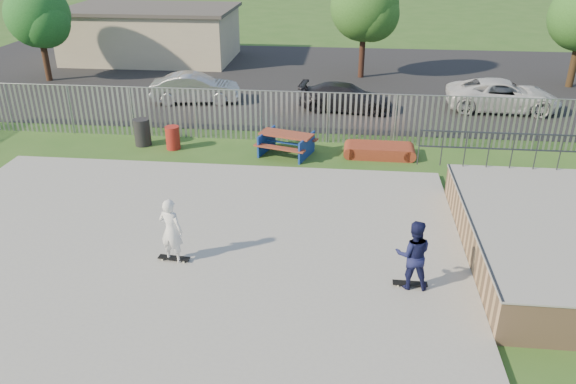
# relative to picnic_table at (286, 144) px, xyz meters

# --- Properties ---
(ground) EXTENTS (120.00, 120.00, 0.00)m
(ground) POSITION_rel_picnic_table_xyz_m (-2.16, -7.56, -0.42)
(ground) COLOR #315F20
(ground) RESTS_ON ground
(concrete_slab) EXTENTS (15.00, 12.00, 0.15)m
(concrete_slab) POSITION_rel_picnic_table_xyz_m (-2.16, -7.56, -0.34)
(concrete_slab) COLOR #9D9D97
(concrete_slab) RESTS_ON ground
(quarter_pipe) EXTENTS (5.50, 7.05, 2.19)m
(quarter_pipe) POSITION_rel_picnic_table_xyz_m (7.34, -6.52, 0.14)
(quarter_pipe) COLOR tan
(quarter_pipe) RESTS_ON ground
(fence) EXTENTS (26.04, 16.02, 2.00)m
(fence) POSITION_rel_picnic_table_xyz_m (-1.16, -2.97, 0.58)
(fence) COLOR gray
(fence) RESTS_ON ground
(picnic_table) EXTENTS (2.33, 2.10, 0.82)m
(picnic_table) POSITION_rel_picnic_table_xyz_m (0.00, 0.00, 0.00)
(picnic_table) COLOR brown
(picnic_table) RESTS_ON ground
(funbox) EXTENTS (2.19, 1.12, 0.43)m
(funbox) POSITION_rel_picnic_table_xyz_m (3.43, 0.17, -0.20)
(funbox) COLOR maroon
(funbox) RESTS_ON ground
(trash_bin_red) EXTENTS (0.53, 0.53, 0.89)m
(trash_bin_red) POSITION_rel_picnic_table_xyz_m (-4.35, 0.12, 0.02)
(trash_bin_red) COLOR maroon
(trash_bin_red) RESTS_ON ground
(trash_bin_grey) EXTENTS (0.63, 0.63, 1.04)m
(trash_bin_grey) POSITION_rel_picnic_table_xyz_m (-5.63, 0.39, 0.10)
(trash_bin_grey) COLOR black
(trash_bin_grey) RESTS_ON ground
(parking_lot) EXTENTS (40.00, 18.00, 0.02)m
(parking_lot) POSITION_rel_picnic_table_xyz_m (-2.16, 11.44, -0.41)
(parking_lot) COLOR black
(parking_lot) RESTS_ON ground
(car_silver) EXTENTS (4.33, 2.04, 1.37)m
(car_silver) POSITION_rel_picnic_table_xyz_m (-5.05, 6.28, 0.29)
(car_silver) COLOR #B7B8BC
(car_silver) RESTS_ON parking_lot
(car_dark) EXTENTS (4.37, 2.11, 1.23)m
(car_dark) POSITION_rel_picnic_table_xyz_m (2.10, 5.71, 0.21)
(car_dark) COLOR black
(car_dark) RESTS_ON parking_lot
(car_white) EXTENTS (5.10, 2.49, 1.40)m
(car_white) POSITION_rel_picnic_table_xyz_m (9.25, 6.48, 0.30)
(car_white) COLOR white
(car_white) RESTS_ON parking_lot
(building) EXTENTS (10.40, 6.40, 3.20)m
(building) POSITION_rel_picnic_table_xyz_m (-10.16, 15.44, 1.19)
(building) COLOR beige
(building) RESTS_ON ground
(tree_left) EXTENTS (3.33, 3.33, 5.14)m
(tree_left) POSITION_rel_picnic_table_xyz_m (-14.16, 9.55, 3.04)
(tree_left) COLOR #41281A
(tree_left) RESTS_ON ground
(tree_mid) EXTENTS (3.66, 3.66, 5.65)m
(tree_mid) POSITION_rel_picnic_table_xyz_m (2.89, 12.09, 3.39)
(tree_mid) COLOR #3A2017
(tree_mid) RESTS_ON ground
(skateboard_a) EXTENTS (0.80, 0.21, 0.08)m
(skateboard_a) POSITION_rel_picnic_table_xyz_m (3.80, -8.32, -0.23)
(skateboard_a) COLOR black
(skateboard_a) RESTS_ON concrete_slab
(skateboard_b) EXTENTS (0.81, 0.27, 0.08)m
(skateboard_b) POSITION_rel_picnic_table_xyz_m (-1.98, -7.82, -0.23)
(skateboard_b) COLOR black
(skateboard_b) RESTS_ON concrete_slab
(skater_navy) EXTENTS (0.83, 0.65, 1.69)m
(skater_navy) POSITION_rel_picnic_table_xyz_m (3.80, -8.32, 0.58)
(skater_navy) COLOR #161A47
(skater_navy) RESTS_ON concrete_slab
(skater_white) EXTENTS (0.70, 0.55, 1.69)m
(skater_white) POSITION_rel_picnic_table_xyz_m (-1.98, -7.82, 0.58)
(skater_white) COLOR white
(skater_white) RESTS_ON concrete_slab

